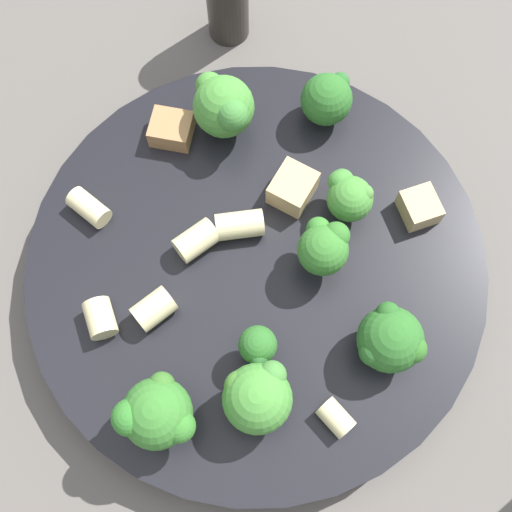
% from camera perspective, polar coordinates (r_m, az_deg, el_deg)
% --- Properties ---
extents(ground_plane, '(2.00, 2.00, 0.00)m').
position_cam_1_polar(ground_plane, '(0.43, 0.00, -1.70)').
color(ground_plane, '#5B5651').
extents(pasta_bowl, '(0.29, 0.29, 0.03)m').
position_cam_1_polar(pasta_bowl, '(0.41, 0.00, -0.99)').
color(pasta_bowl, black).
rests_on(pasta_bowl, ground_plane).
extents(broccoli_floret_0, '(0.02, 0.02, 0.03)m').
position_cam_1_polar(broccoli_floret_0, '(0.37, 0.13, -8.08)').
color(broccoli_floret_0, '#93B766').
rests_on(broccoli_floret_0, pasta_bowl).
extents(broccoli_floret_1, '(0.04, 0.04, 0.04)m').
position_cam_1_polar(broccoli_floret_1, '(0.37, 11.85, -7.32)').
color(broccoli_floret_1, '#9EC175').
rests_on(broccoli_floret_1, pasta_bowl).
extents(broccoli_floret_2, '(0.04, 0.04, 0.05)m').
position_cam_1_polar(broccoli_floret_2, '(0.36, -8.86, -13.68)').
color(broccoli_floret_2, '#9EC175').
rests_on(broccoli_floret_2, pasta_bowl).
extents(broccoli_floret_3, '(0.04, 0.05, 0.05)m').
position_cam_1_polar(broccoli_floret_3, '(0.42, -2.91, 13.15)').
color(broccoli_floret_3, '#9EC175').
rests_on(broccoli_floret_3, pasta_bowl).
extents(broccoli_floret_4, '(0.04, 0.03, 0.04)m').
position_cam_1_polar(broccoli_floret_4, '(0.43, 6.27, 13.73)').
color(broccoli_floret_4, '#84AD60').
rests_on(broccoli_floret_4, pasta_bowl).
extents(broccoli_floret_5, '(0.03, 0.03, 0.04)m').
position_cam_1_polar(broccoli_floret_5, '(0.40, 8.26, 5.32)').
color(broccoli_floret_5, '#9EC175').
rests_on(broccoli_floret_5, pasta_bowl).
extents(broccoli_floret_6, '(0.04, 0.04, 0.04)m').
position_cam_1_polar(broccoli_floret_6, '(0.36, 0.07, -12.37)').
color(broccoli_floret_6, '#84AD60').
rests_on(broccoli_floret_6, pasta_bowl).
extents(broccoli_floret_7, '(0.03, 0.03, 0.04)m').
position_cam_1_polar(broccoli_floret_7, '(0.38, 6.06, 0.78)').
color(broccoli_floret_7, '#93B766').
rests_on(broccoli_floret_7, pasta_bowl).
extents(rigatoni_0, '(0.02, 0.03, 0.02)m').
position_cam_1_polar(rigatoni_0, '(0.40, -13.68, -5.40)').
color(rigatoni_0, beige).
rests_on(rigatoni_0, pasta_bowl).
extents(rigatoni_1, '(0.01, 0.02, 0.01)m').
position_cam_1_polar(rigatoni_1, '(0.38, 7.10, -14.08)').
color(rigatoni_1, beige).
rests_on(rigatoni_1, pasta_bowl).
extents(rigatoni_2, '(0.02, 0.03, 0.01)m').
position_cam_1_polar(rigatoni_2, '(0.42, -14.63, 4.18)').
color(rigatoni_2, beige).
rests_on(rigatoni_2, pasta_bowl).
extents(rigatoni_3, '(0.02, 0.02, 0.02)m').
position_cam_1_polar(rigatoni_3, '(0.39, -9.07, -4.67)').
color(rigatoni_3, beige).
rests_on(rigatoni_3, pasta_bowl).
extents(rigatoni_4, '(0.03, 0.03, 0.02)m').
position_cam_1_polar(rigatoni_4, '(0.40, -1.46, 2.78)').
color(rigatoni_4, beige).
rests_on(rigatoni_4, pasta_bowl).
extents(rigatoni_5, '(0.03, 0.02, 0.02)m').
position_cam_1_polar(rigatoni_5, '(0.40, -5.34, 1.39)').
color(rigatoni_5, beige).
rests_on(rigatoni_5, pasta_bowl).
extents(chicken_chunk_0, '(0.03, 0.03, 0.02)m').
position_cam_1_polar(chicken_chunk_0, '(0.42, 14.33, 4.22)').
color(chicken_chunk_0, tan).
rests_on(chicken_chunk_0, pasta_bowl).
extents(chicken_chunk_1, '(0.03, 0.03, 0.02)m').
position_cam_1_polar(chicken_chunk_1, '(0.41, 3.29, 6.06)').
color(chicken_chunk_1, tan).
rests_on(chicken_chunk_1, pasta_bowl).
extents(chicken_chunk_2, '(0.04, 0.04, 0.02)m').
position_cam_1_polar(chicken_chunk_2, '(0.44, -7.52, 11.11)').
color(chicken_chunk_2, '#A87A4C').
rests_on(chicken_chunk_2, pasta_bowl).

